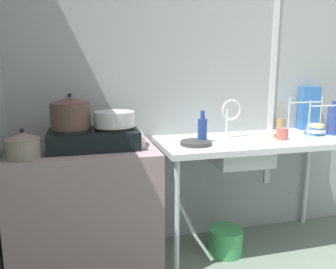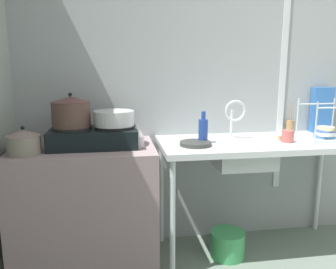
# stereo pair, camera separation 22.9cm
# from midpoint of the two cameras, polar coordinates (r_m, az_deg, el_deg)

# --- Properties ---
(wall_back) EXTENTS (5.17, 0.10, 2.63)m
(wall_back) POSITION_cam_midpoint_polar(r_m,az_deg,el_deg) (3.00, 17.51, 9.68)
(wall_back) COLOR #959B9C
(wall_back) RESTS_ON ground
(wall_metal_strip) EXTENTS (0.05, 0.01, 2.10)m
(wall_metal_strip) POSITION_cam_midpoint_polar(r_m,az_deg,el_deg) (2.86, 15.21, 12.39)
(wall_metal_strip) COLOR silver
(counter_concrete) EXTENTS (0.92, 0.60, 0.86)m
(counter_concrete) POSITION_cam_midpoint_polar(r_m,az_deg,el_deg) (2.39, -16.30, -12.39)
(counter_concrete) COLOR gray
(counter_concrete) RESTS_ON ground
(counter_sink) EXTENTS (1.42, 0.60, 0.86)m
(counter_sink) POSITION_cam_midpoint_polar(r_m,az_deg,el_deg) (2.53, 11.91, -2.22)
(counter_sink) COLOR silver
(counter_sink) RESTS_ON ground
(stove) EXTENTS (0.56, 0.33, 0.14)m
(stove) POSITION_cam_midpoint_polar(r_m,az_deg,el_deg) (2.24, -15.29, -0.64)
(stove) COLOR black
(stove) RESTS_ON counter_concrete
(pot_on_left_burner) EXTENTS (0.25, 0.25, 0.22)m
(pot_on_left_burner) POSITION_cam_midpoint_polar(r_m,az_deg,el_deg) (2.22, -19.00, 3.46)
(pot_on_left_burner) COLOR #4E3830
(pot_on_left_burner) RESTS_ON stove
(pot_on_right_burner) EXTENTS (0.26, 0.26, 0.10)m
(pot_on_right_burner) POSITION_cam_midpoint_polar(r_m,az_deg,el_deg) (2.22, -11.98, 2.55)
(pot_on_right_burner) COLOR silver
(pot_on_right_burner) RESTS_ON stove
(pot_beside_stove) EXTENTS (0.20, 0.20, 0.17)m
(pot_beside_stove) POSITION_cam_midpoint_polar(r_m,az_deg,el_deg) (2.14, -26.08, -1.66)
(pot_beside_stove) COLOR gray
(pot_beside_stove) RESTS_ON counter_concrete
(percolator) EXTENTS (0.09, 0.09, 0.15)m
(percolator) POSITION_cam_midpoint_polar(r_m,az_deg,el_deg) (2.22, -7.99, -0.25)
(percolator) COLOR silver
(percolator) RESTS_ON counter_concrete
(sink_basin) EXTENTS (0.39, 0.33, 0.17)m
(sink_basin) POSITION_cam_midpoint_polar(r_m,az_deg,el_deg) (2.43, 9.39, -3.05)
(sink_basin) COLOR silver
(sink_basin) RESTS_ON counter_sink
(faucet) EXTENTS (0.16, 0.09, 0.28)m
(faucet) POSITION_cam_midpoint_polar(r_m,az_deg,el_deg) (2.50, 7.96, 3.74)
(faucet) COLOR silver
(faucet) RESTS_ON counter_sink
(frying_pan) EXTENTS (0.21, 0.21, 0.03)m
(frying_pan) POSITION_cam_midpoint_polar(r_m,az_deg,el_deg) (2.27, 1.86, -1.47)
(frying_pan) COLOR #333632
(frying_pan) RESTS_ON counter_sink
(dish_rack) EXTENTS (0.31, 0.26, 0.29)m
(dish_rack) POSITION_cam_midpoint_polar(r_m,az_deg,el_deg) (2.74, 21.30, 0.67)
(dish_rack) COLOR #B6BDBB
(dish_rack) RESTS_ON counter_sink
(cup_by_rack) EXTENTS (0.08, 0.08, 0.08)m
(cup_by_rack) POSITION_cam_midpoint_polar(r_m,az_deg,el_deg) (2.53, 16.27, 0.07)
(cup_by_rack) COLOR #BA5752
(cup_by_rack) RESTS_ON counter_sink
(small_bowl_on_drainboard) EXTENTS (0.13, 0.13, 0.04)m
(small_bowl_on_drainboard) POSITION_cam_midpoint_polar(r_m,az_deg,el_deg) (2.61, 14.41, -0.02)
(small_bowl_on_drainboard) COLOR beige
(small_bowl_on_drainboard) RESTS_ON counter_sink
(bottle_by_sink) EXTENTS (0.07, 0.07, 0.22)m
(bottle_by_sink) POSITION_cam_midpoint_polar(r_m,az_deg,el_deg) (2.32, 3.01, 0.78)
(bottle_by_sink) COLOR navy
(bottle_by_sink) RESTS_ON counter_sink
(bottle_by_rack) EXTENTS (0.08, 0.08, 0.27)m
(bottle_by_rack) POSITION_cam_midpoint_polar(r_m,az_deg,el_deg) (2.79, 23.93, 2.12)
(bottle_by_rack) COLOR #2D408B
(bottle_by_rack) RESTS_ON counter_sink
(cereal_box) EXTENTS (0.17, 0.09, 0.36)m
(cereal_box) POSITION_cam_midpoint_polar(r_m,az_deg,el_deg) (3.01, 20.66, 4.20)
(cereal_box) COLOR #3269B4
(cereal_box) RESTS_ON counter_sink
(utensil_jar) EXTENTS (0.06, 0.06, 0.23)m
(utensil_jar) POSITION_cam_midpoint_polar(r_m,az_deg,el_deg) (2.90, 16.28, 1.69)
(utensil_jar) COLOR #9A7246
(utensil_jar) RESTS_ON counter_sink
(bucket_on_floor) EXTENTS (0.25, 0.25, 0.19)m
(bucket_on_floor) POSITION_cam_midpoint_polar(r_m,az_deg,el_deg) (2.66, 7.15, -17.42)
(bucket_on_floor) COLOR #3C9A56
(bucket_on_floor) RESTS_ON ground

